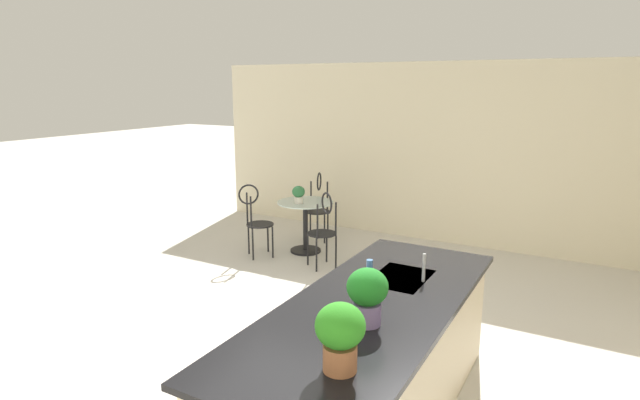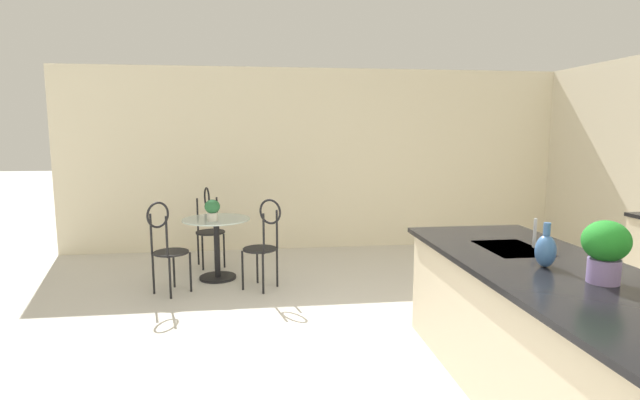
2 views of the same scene
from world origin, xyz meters
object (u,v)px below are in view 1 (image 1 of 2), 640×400
bistro_table (305,222)px  potted_plant_on_table (299,193)px  chair_toward_desk (318,203)px  vase_on_counter (369,284)px  potted_plant_counter_near (367,293)px  chair_by_island (256,217)px  potted_plant_counter_far (340,333)px  chair_near_window (324,226)px

bistro_table → potted_plant_on_table: bearing=-11.2°
chair_toward_desk → vase_on_counter: bearing=34.1°
vase_on_counter → potted_plant_counter_near: bearing=21.9°
chair_by_island → potted_plant_counter_far: size_ratio=2.81×
chair_toward_desk → vase_on_counter: (3.65, 2.47, 0.46)m
chair_by_island → potted_plant_counter_near: potted_plant_counter_near is taller
chair_toward_desk → potted_plant_counter_near: potted_plant_counter_near is taller
potted_plant_counter_far → potted_plant_counter_near: 0.56m
chair_toward_desk → vase_on_counter: size_ratio=3.62×
bistro_table → potted_plant_on_table: size_ratio=3.18×
potted_plant_counter_near → vase_on_counter: potted_plant_counter_near is taller
chair_toward_desk → potted_plant_counter_near: bearing=33.1°
chair_near_window → chair_by_island: bearing=-87.7°
bistro_table → vase_on_counter: 3.86m
chair_by_island → chair_toward_desk: same height
chair_by_island → potted_plant_on_table: bearing=129.2°
chair_by_island → vase_on_counter: size_ratio=3.62×
chair_toward_desk → potted_plant_counter_near: size_ratio=2.87×
bistro_table → chair_toward_desk: (-0.62, -0.15, 0.13)m
potted_plant_on_table → potted_plant_counter_near: potted_plant_counter_near is taller
potted_plant_on_table → potted_plant_counter_near: 4.10m
chair_toward_desk → chair_near_window: bearing=32.7°
vase_on_counter → potted_plant_on_table: bearing=-140.9°
vase_on_counter → potted_plant_counter_far: bearing=14.6°
chair_toward_desk → vase_on_counter: vase_on_counter is taller
bistro_table → chair_toward_desk: size_ratio=0.77×
chair_by_island → potted_plant_counter_near: 4.15m
vase_on_counter → chair_toward_desk: bearing=-145.9°
bistro_table → potted_plant_on_table: 0.46m
potted_plant_counter_near → vase_on_counter: (-0.35, -0.14, -0.10)m
chair_near_window → potted_plant_on_table: bearing=-119.9°
bistro_table → potted_plant_counter_near: 4.24m
chair_toward_desk → potted_plant_on_table: bearing=8.9°
chair_by_island → chair_toward_desk: size_ratio=1.00×
chair_near_window → potted_plant_counter_near: bearing=33.3°
bistro_table → potted_plant_on_table: potted_plant_on_table is taller
chair_toward_desk → potted_plant_counter_far: potted_plant_counter_far is taller
potted_plant_counter_far → potted_plant_counter_near: bearing=-170.3°
chair_by_island → chair_toward_desk: bearing=163.1°
chair_by_island → chair_toward_desk: (-1.14, 0.35, 0.00)m
potted_plant_counter_near → bistro_table: bearing=-143.9°
potted_plant_on_table → chair_near_window: bearing=60.1°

